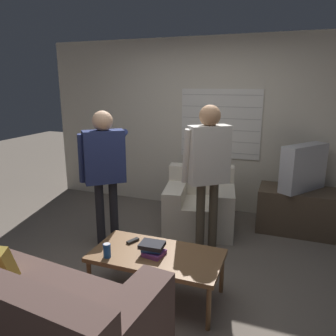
# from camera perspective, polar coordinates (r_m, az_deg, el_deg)

# --- Properties ---
(ground_plane) EXTENTS (16.00, 16.00, 0.00)m
(ground_plane) POSITION_cam_1_polar(r_m,az_deg,el_deg) (3.55, -2.01, -17.81)
(ground_plane) COLOR #665B51
(wall_back) EXTENTS (5.20, 0.08, 2.55)m
(wall_back) POSITION_cam_1_polar(r_m,az_deg,el_deg) (4.97, 6.87, 7.25)
(wall_back) COLOR beige
(wall_back) RESTS_ON ground_plane
(couch_blue) EXTENTS (2.08, 1.03, 0.83)m
(couch_blue) POSITION_cam_1_polar(r_m,az_deg,el_deg) (2.72, -24.76, -22.27)
(couch_blue) COLOR #4C3833
(couch_blue) RESTS_ON ground_plane
(armchair_beige) EXTENTS (1.01, 0.94, 0.81)m
(armchair_beige) POSITION_cam_1_polar(r_m,az_deg,el_deg) (4.41, 5.56, -6.49)
(armchair_beige) COLOR beige
(armchair_beige) RESTS_ON ground_plane
(coffee_table) EXTENTS (1.17, 0.60, 0.43)m
(coffee_table) POSITION_cam_1_polar(r_m,az_deg,el_deg) (3.04, -1.99, -15.28)
(coffee_table) COLOR brown
(coffee_table) RESTS_ON ground_plane
(tv_stand) EXTENTS (1.03, 0.53, 0.57)m
(tv_stand) POSITION_cam_1_polar(r_m,az_deg,el_deg) (4.64, 21.85, -6.90)
(tv_stand) COLOR #4C3D2D
(tv_stand) RESTS_ON ground_plane
(tv) EXTENTS (0.57, 0.68, 0.59)m
(tv) POSITION_cam_1_polar(r_m,az_deg,el_deg) (4.47, 22.51, 0.07)
(tv) COLOR #B2B2B7
(tv) RESTS_ON tv_stand
(person_left_standing) EXTENTS (0.53, 0.82, 1.61)m
(person_left_standing) POSITION_cam_1_polar(r_m,az_deg,el_deg) (3.78, -11.01, 0.96)
(person_left_standing) COLOR black
(person_left_standing) RESTS_ON ground_plane
(person_right_standing) EXTENTS (0.53, 0.84, 1.69)m
(person_right_standing) POSITION_cam_1_polar(r_m,az_deg,el_deg) (3.58, 6.99, 1.13)
(person_right_standing) COLOR #4C4233
(person_right_standing) RESTS_ON ground_plane
(book_stack) EXTENTS (0.23, 0.19, 0.11)m
(book_stack) POSITION_cam_1_polar(r_m,az_deg,el_deg) (2.98, -2.68, -13.85)
(book_stack) COLOR #75387F
(book_stack) RESTS_ON coffee_table
(soda_can) EXTENTS (0.07, 0.07, 0.13)m
(soda_can) POSITION_cam_1_polar(r_m,az_deg,el_deg) (2.98, -10.58, -13.93)
(soda_can) COLOR #194C9E
(soda_can) RESTS_ON coffee_table
(spare_remote) EXTENTS (0.09, 0.13, 0.02)m
(spare_remote) POSITION_cam_1_polar(r_m,az_deg,el_deg) (3.22, -6.14, -12.50)
(spare_remote) COLOR black
(spare_remote) RESTS_ON coffee_table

